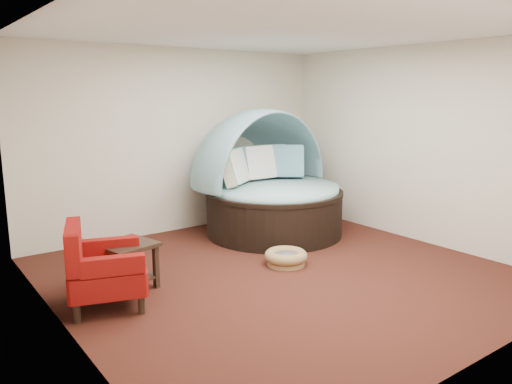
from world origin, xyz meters
TOP-DOWN VIEW (x-y plane):
  - floor at (0.00, 0.00)m, footprint 5.00×5.00m
  - wall_back at (0.00, 2.50)m, footprint 5.00×0.00m
  - wall_front at (0.00, -2.50)m, footprint 5.00×0.00m
  - wall_left at (-2.50, 0.00)m, footprint 0.00×5.00m
  - wall_right at (2.50, 0.00)m, footprint 0.00×5.00m
  - ceiling at (0.00, 0.00)m, footprint 5.00×5.00m
  - canopy_daybed at (0.99, 1.53)m, footprint 2.39×2.31m
  - pet_basket at (0.24, 0.20)m, footprint 0.61×0.61m
  - red_armchair at (-2.05, 0.33)m, footprint 0.94×0.94m
  - side_table at (-1.66, 0.63)m, footprint 0.65×0.65m

SIDE VIEW (x-z plane):
  - floor at x=0.00m, z-range 0.00..0.00m
  - pet_basket at x=0.24m, z-range 0.00..0.19m
  - side_table at x=-1.66m, z-range 0.08..0.60m
  - red_armchair at x=-2.05m, z-range -0.03..0.84m
  - canopy_daybed at x=0.99m, z-range -0.07..1.84m
  - wall_back at x=0.00m, z-range -1.10..3.90m
  - wall_front at x=0.00m, z-range -1.10..3.90m
  - wall_left at x=-2.50m, z-range -1.10..3.90m
  - wall_right at x=2.50m, z-range -1.10..3.90m
  - ceiling at x=0.00m, z-range 2.80..2.80m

